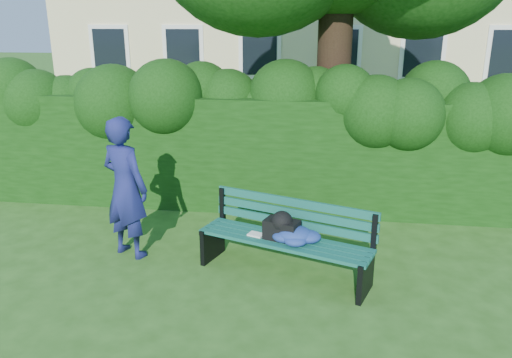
# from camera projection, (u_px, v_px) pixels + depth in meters

# --- Properties ---
(ground) EXTENTS (80.00, 80.00, 0.00)m
(ground) POSITION_uv_depth(u_px,v_px,m) (249.00, 266.00, 6.22)
(ground) COLOR #2B571A
(ground) RESTS_ON ground
(hedge) EXTENTS (10.00, 1.00, 1.80)m
(hedge) POSITION_uv_depth(u_px,v_px,m) (270.00, 152.00, 8.03)
(hedge) COLOR #10330B
(hedge) RESTS_ON ground
(park_bench) EXTENTS (2.14, 1.21, 0.89)m
(park_bench) POSITION_uv_depth(u_px,v_px,m) (288.00, 236.00, 5.87)
(park_bench) COLOR #0E4A44
(park_bench) RESTS_ON ground
(man_reading) EXTENTS (0.78, 0.66, 1.82)m
(man_reading) POSITION_uv_depth(u_px,v_px,m) (125.00, 188.00, 6.28)
(man_reading) COLOR navy
(man_reading) RESTS_ON ground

